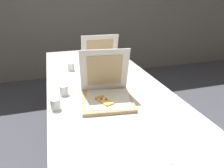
% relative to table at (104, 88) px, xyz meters
% --- Properties ---
extents(wall_back, '(10.00, 0.10, 2.60)m').
position_rel_table_xyz_m(wall_back, '(0.00, 2.28, 0.59)').
color(wall_back, gray).
rests_on(wall_back, ground).
extents(table, '(0.90, 2.31, 0.76)m').
position_rel_table_xyz_m(table, '(0.00, 0.00, 0.00)').
color(table, silver).
rests_on(table, ground).
extents(pizza_box_front, '(0.38, 0.38, 0.34)m').
position_rel_table_xyz_m(pizza_box_front, '(-0.06, -0.30, 0.10)').
color(pizza_box_front, tan).
rests_on(pizza_box_front, table).
extents(pizza_box_middle, '(0.35, 0.35, 0.34)m').
position_rel_table_xyz_m(pizza_box_middle, '(0.04, 0.21, 0.10)').
color(pizza_box_middle, tan).
rests_on(pizza_box_middle, table).
extents(cup_white_far, '(0.06, 0.06, 0.07)m').
position_rel_table_xyz_m(cup_white_far, '(-0.22, 0.39, 0.08)').
color(cup_white_far, white).
rests_on(cup_white_far, table).
extents(cup_white_near_center, '(0.06, 0.06, 0.07)m').
position_rel_table_xyz_m(cup_white_near_center, '(-0.33, -0.12, 0.08)').
color(cup_white_near_center, white).
rests_on(cup_white_near_center, table).
extents(cup_white_near_left, '(0.06, 0.06, 0.07)m').
position_rel_table_xyz_m(cup_white_near_left, '(-0.39, -0.32, 0.08)').
color(cup_white_near_left, white).
rests_on(cup_white_near_left, table).
extents(napkin_pile, '(0.20, 0.20, 0.01)m').
position_rel_table_xyz_m(napkin_pile, '(0.01, -0.86, 0.05)').
color(napkin_pile, white).
rests_on(napkin_pile, table).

